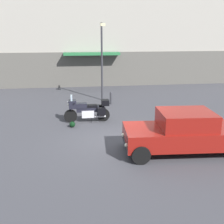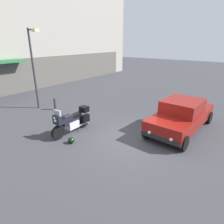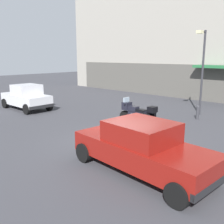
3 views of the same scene
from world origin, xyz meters
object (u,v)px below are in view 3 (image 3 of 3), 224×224
at_px(car_sedan_far, 142,147).
at_px(bollard_curbside, 198,112).
at_px(helmet, 116,123).
at_px(streetlamp_curbside, 202,65).
at_px(motorcycle, 138,114).
at_px(car_hatchback_near, 26,97).

bearing_deg(car_sedan_far, bollard_curbside, -72.85).
bearing_deg(helmet, streetlamp_curbside, 69.07).
relative_size(motorcycle, streetlamp_curbside, 0.46).
relative_size(helmet, car_hatchback_near, 0.07).
relative_size(car_hatchback_near, car_sedan_far, 0.83).
xyz_separation_m(car_hatchback_near, streetlamp_curbside, (9.01, 6.22, 2.16)).
distance_m(helmet, bollard_curbside, 4.73).
bearing_deg(car_hatchback_near, streetlamp_curbside, -145.86).
distance_m(car_sedan_far, streetlamp_curbside, 9.03).
bearing_deg(motorcycle, car_hatchback_near, 13.32).
height_order(car_sedan_far, streetlamp_curbside, streetlamp_curbside).
bearing_deg(helmet, bollard_curbside, 59.65).
xyz_separation_m(helmet, bollard_curbside, (2.39, 4.08, 0.28)).
height_order(motorcycle, streetlamp_curbside, streetlamp_curbside).
bearing_deg(car_sedan_far, car_hatchback_near, -7.51).
distance_m(helmet, car_hatchback_near, 7.16).
distance_m(car_hatchback_near, streetlamp_curbside, 11.16).
distance_m(motorcycle, helmet, 1.19).
bearing_deg(helmet, motorcycle, 44.16).
height_order(car_hatchback_near, streetlamp_curbside, streetlamp_curbside).
bearing_deg(car_sedan_far, helmet, -35.21).
height_order(helmet, bollard_curbside, bollard_curbside).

